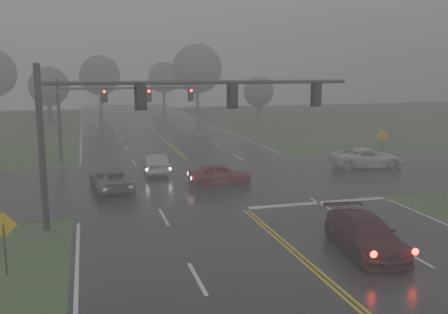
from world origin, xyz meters
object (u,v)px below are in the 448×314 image
object	(u,v)px
sedan_silver	(155,174)
signal_gantry_far	(106,104)
signal_gantry_near	(147,111)
pickup_white	(367,168)
car_grey	(112,190)
sedan_maroon	(364,252)
sedan_red	(220,185)

from	to	relation	value
sedan_silver	signal_gantry_far	world-z (taller)	signal_gantry_far
sedan_silver	signal_gantry_near	distance (m)	13.07
pickup_white	car_grey	bearing A→B (deg)	107.72
sedan_silver	car_grey	size ratio (longest dim) A/B	0.90
pickup_white	signal_gantry_near	xyz separation A→B (m)	(-18.20, -9.53, 5.56)
sedan_maroon	signal_gantry_near	size ratio (longest dim) A/B	0.33
sedan_silver	car_grey	world-z (taller)	sedan_silver
sedan_maroon	signal_gantry_far	bearing A→B (deg)	117.52
sedan_red	signal_gantry_far	bearing A→B (deg)	35.80
sedan_maroon	sedan_silver	size ratio (longest dim) A/B	1.17
pickup_white	sedan_silver	bearing A→B (deg)	93.89
car_grey	signal_gantry_near	bearing A→B (deg)	95.00
sedan_maroon	pickup_white	size ratio (longest dim) A/B	0.95
car_grey	signal_gantry_near	size ratio (longest dim) A/B	0.32
car_grey	signal_gantry_far	bearing A→B (deg)	-98.09
sedan_maroon	signal_gantry_far	distance (m)	26.30
sedan_maroon	pickup_white	xyz separation A→B (m)	(10.03, 16.23, 0.00)
signal_gantry_far	sedan_red	bearing A→B (deg)	-57.67
signal_gantry_near	sedan_maroon	bearing A→B (deg)	-39.36
sedan_silver	car_grey	bearing A→B (deg)	53.60
sedan_red	pickup_white	world-z (taller)	pickup_white
car_grey	sedan_red	bearing A→B (deg)	169.39
sedan_maroon	sedan_red	bearing A→B (deg)	107.46
sedan_red	car_grey	world-z (taller)	sedan_red
sedan_red	signal_gantry_near	xyz separation A→B (m)	(-5.50, -6.84, 5.56)
sedan_maroon	car_grey	size ratio (longest dim) A/B	1.05
sedan_silver	car_grey	xyz separation A→B (m)	(-3.38, -4.33, 0.00)
car_grey	pickup_white	size ratio (longest dim) A/B	0.90
sedan_silver	pickup_white	xyz separation A→B (m)	(16.30, -2.15, 0.00)
signal_gantry_near	sedan_silver	bearing A→B (deg)	80.76
car_grey	signal_gantry_near	distance (m)	9.34
sedan_silver	pickup_white	world-z (taller)	pickup_white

